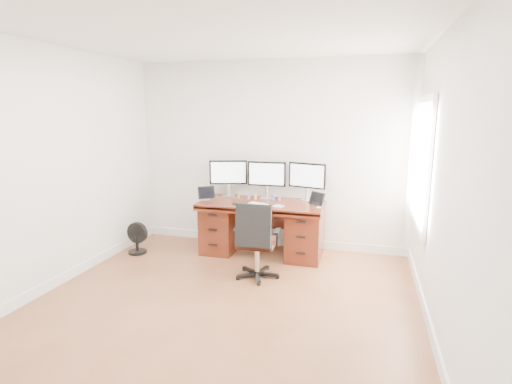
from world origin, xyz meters
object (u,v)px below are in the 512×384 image
(office_chair, at_px, (256,254))
(monitor_center, at_px, (267,175))
(floor_fan, at_px, (137,238))
(keyboard, at_px, (258,204))
(desk, at_px, (262,226))

(office_chair, height_order, monitor_center, monitor_center)
(floor_fan, bearing_deg, office_chair, -8.51)
(office_chair, bearing_deg, monitor_center, 95.44)
(floor_fan, relative_size, monitor_center, 0.81)
(floor_fan, distance_m, keyboard, 1.81)
(office_chair, xyz_separation_m, monitor_center, (-0.15, 1.11, 0.77))
(desk, distance_m, floor_fan, 1.79)
(desk, xyz_separation_m, monitor_center, (0.00, 0.24, 0.68))
(monitor_center, bearing_deg, office_chair, -83.22)
(keyboard, bearing_deg, desk, 106.82)
(monitor_center, xyz_separation_m, keyboard, (-0.01, -0.42, -0.33))
(office_chair, relative_size, monitor_center, 1.72)
(office_chair, distance_m, monitor_center, 1.36)
(desk, xyz_separation_m, office_chair, (0.15, -0.87, -0.09))
(desk, xyz_separation_m, floor_fan, (-1.71, -0.47, -0.19))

